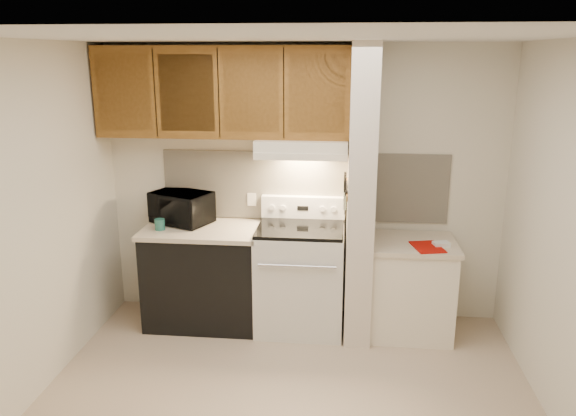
# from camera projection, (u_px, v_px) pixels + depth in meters

# --- Properties ---
(floor) EXTENTS (3.60, 3.60, 0.00)m
(floor) POSITION_uv_depth(u_px,v_px,m) (287.00, 401.00, 4.02)
(floor) COLOR #C3AA8E
(floor) RESTS_ON ground
(ceiling) EXTENTS (3.60, 3.60, 0.00)m
(ceiling) POSITION_uv_depth(u_px,v_px,m) (286.00, 37.00, 3.36)
(ceiling) COLOR white
(ceiling) RESTS_ON wall_back
(wall_back) EXTENTS (3.60, 2.50, 0.02)m
(wall_back) POSITION_uv_depth(u_px,v_px,m) (304.00, 184.00, 5.13)
(wall_back) COLOR silver
(wall_back) RESTS_ON floor
(wall_left) EXTENTS (0.02, 3.00, 2.50)m
(wall_left) POSITION_uv_depth(u_px,v_px,m) (27.00, 227.00, 3.87)
(wall_left) COLOR silver
(wall_left) RESTS_ON floor
(wall_right) EXTENTS (0.02, 3.00, 2.50)m
(wall_right) POSITION_uv_depth(u_px,v_px,m) (572.00, 244.00, 3.51)
(wall_right) COLOR silver
(wall_right) RESTS_ON floor
(backsplash) EXTENTS (2.60, 0.02, 0.63)m
(backsplash) POSITION_uv_depth(u_px,v_px,m) (304.00, 186.00, 5.12)
(backsplash) COLOR beige
(backsplash) RESTS_ON wall_back
(range_body) EXTENTS (0.76, 0.65, 0.92)m
(range_body) POSITION_uv_depth(u_px,v_px,m) (300.00, 279.00, 5.01)
(range_body) COLOR silver
(range_body) RESTS_ON floor
(oven_window) EXTENTS (0.50, 0.01, 0.30)m
(oven_window) POSITION_uv_depth(u_px,v_px,m) (297.00, 289.00, 4.69)
(oven_window) COLOR black
(oven_window) RESTS_ON range_body
(oven_handle) EXTENTS (0.65, 0.02, 0.02)m
(oven_handle) POSITION_uv_depth(u_px,v_px,m) (297.00, 266.00, 4.60)
(oven_handle) COLOR silver
(oven_handle) RESTS_ON range_body
(cooktop) EXTENTS (0.74, 0.64, 0.03)m
(cooktop) POSITION_uv_depth(u_px,v_px,m) (300.00, 228.00, 4.88)
(cooktop) COLOR black
(cooktop) RESTS_ON range_body
(range_backguard) EXTENTS (0.76, 0.08, 0.20)m
(range_backguard) POSITION_uv_depth(u_px,v_px,m) (303.00, 207.00, 5.12)
(range_backguard) COLOR silver
(range_backguard) RESTS_ON range_body
(range_display) EXTENTS (0.10, 0.01, 0.04)m
(range_display) POSITION_uv_depth(u_px,v_px,m) (303.00, 208.00, 5.08)
(range_display) COLOR black
(range_display) RESTS_ON range_backguard
(range_knob_left_outer) EXTENTS (0.05, 0.02, 0.05)m
(range_knob_left_outer) POSITION_uv_depth(u_px,v_px,m) (272.00, 207.00, 5.11)
(range_knob_left_outer) COLOR silver
(range_knob_left_outer) RESTS_ON range_backguard
(range_knob_left_inner) EXTENTS (0.05, 0.02, 0.05)m
(range_knob_left_inner) POSITION_uv_depth(u_px,v_px,m) (283.00, 208.00, 5.10)
(range_knob_left_inner) COLOR silver
(range_knob_left_inner) RESTS_ON range_backguard
(range_knob_right_inner) EXTENTS (0.05, 0.02, 0.05)m
(range_knob_right_inner) POSITION_uv_depth(u_px,v_px,m) (323.00, 209.00, 5.06)
(range_knob_right_inner) COLOR silver
(range_knob_right_inner) RESTS_ON range_backguard
(range_knob_right_outer) EXTENTS (0.05, 0.02, 0.05)m
(range_knob_right_outer) POSITION_uv_depth(u_px,v_px,m) (334.00, 209.00, 5.05)
(range_knob_right_outer) COLOR silver
(range_knob_right_outer) RESTS_ON range_backguard
(dishwasher_front) EXTENTS (1.00, 0.63, 0.87)m
(dishwasher_front) POSITION_uv_depth(u_px,v_px,m) (204.00, 277.00, 5.11)
(dishwasher_front) COLOR black
(dishwasher_front) RESTS_ON floor
(left_countertop) EXTENTS (1.04, 0.67, 0.04)m
(left_countertop) POSITION_uv_depth(u_px,v_px,m) (202.00, 230.00, 4.99)
(left_countertop) COLOR beige
(left_countertop) RESTS_ON dishwasher_front
(spoon_rest) EXTENTS (0.20, 0.07, 0.01)m
(spoon_rest) POSITION_uv_depth(u_px,v_px,m) (184.00, 220.00, 5.20)
(spoon_rest) COLOR black
(spoon_rest) RESTS_ON left_countertop
(teal_jar) EXTENTS (0.10, 0.10, 0.10)m
(teal_jar) POSITION_uv_depth(u_px,v_px,m) (160.00, 224.00, 4.91)
(teal_jar) COLOR #286C5C
(teal_jar) RESTS_ON left_countertop
(outlet) EXTENTS (0.08, 0.01, 0.12)m
(outlet) POSITION_uv_depth(u_px,v_px,m) (252.00, 199.00, 5.19)
(outlet) COLOR white
(outlet) RESTS_ON backsplash
(microwave) EXTENTS (0.61, 0.53, 0.29)m
(microwave) POSITION_uv_depth(u_px,v_px,m) (181.00, 208.00, 5.10)
(microwave) COLOR black
(microwave) RESTS_ON left_countertop
(partition_pillar) EXTENTS (0.22, 0.70, 2.50)m
(partition_pillar) POSITION_uv_depth(u_px,v_px,m) (361.00, 195.00, 4.74)
(partition_pillar) COLOR beige
(partition_pillar) RESTS_ON floor
(pillar_trim) EXTENTS (0.01, 0.70, 0.04)m
(pillar_trim) POSITION_uv_depth(u_px,v_px,m) (347.00, 189.00, 4.74)
(pillar_trim) COLOR brown
(pillar_trim) RESTS_ON partition_pillar
(knife_strip) EXTENTS (0.02, 0.42, 0.04)m
(knife_strip) POSITION_uv_depth(u_px,v_px,m) (346.00, 188.00, 4.69)
(knife_strip) COLOR black
(knife_strip) RESTS_ON partition_pillar
(knife_blade_a) EXTENTS (0.01, 0.03, 0.16)m
(knife_blade_a) POSITION_uv_depth(u_px,v_px,m) (345.00, 205.00, 4.55)
(knife_blade_a) COLOR silver
(knife_blade_a) RESTS_ON knife_strip
(knife_handle_a) EXTENTS (0.02, 0.02, 0.10)m
(knife_handle_a) POSITION_uv_depth(u_px,v_px,m) (345.00, 186.00, 4.53)
(knife_handle_a) COLOR black
(knife_handle_a) RESTS_ON knife_strip
(knife_blade_b) EXTENTS (0.01, 0.04, 0.18)m
(knife_blade_b) POSITION_uv_depth(u_px,v_px,m) (345.00, 203.00, 4.64)
(knife_blade_b) COLOR silver
(knife_blade_b) RESTS_ON knife_strip
(knife_handle_b) EXTENTS (0.02, 0.02, 0.10)m
(knife_handle_b) POSITION_uv_depth(u_px,v_px,m) (345.00, 184.00, 4.61)
(knife_handle_b) COLOR black
(knife_handle_b) RESTS_ON knife_strip
(knife_blade_c) EXTENTS (0.01, 0.04, 0.20)m
(knife_blade_c) POSITION_uv_depth(u_px,v_px,m) (345.00, 202.00, 4.72)
(knife_blade_c) COLOR silver
(knife_blade_c) RESTS_ON knife_strip
(knife_handle_c) EXTENTS (0.02, 0.02, 0.10)m
(knife_handle_c) POSITION_uv_depth(u_px,v_px,m) (345.00, 182.00, 4.67)
(knife_handle_c) COLOR black
(knife_handle_c) RESTS_ON knife_strip
(knife_blade_d) EXTENTS (0.01, 0.04, 0.16)m
(knife_blade_d) POSITION_uv_depth(u_px,v_px,m) (345.00, 197.00, 4.79)
(knife_blade_d) COLOR silver
(knife_blade_d) RESTS_ON knife_strip
(knife_handle_d) EXTENTS (0.02, 0.02, 0.10)m
(knife_handle_d) POSITION_uv_depth(u_px,v_px,m) (345.00, 180.00, 4.74)
(knife_handle_d) COLOR black
(knife_handle_d) RESTS_ON knife_strip
(knife_blade_e) EXTENTS (0.01, 0.04, 0.18)m
(knife_blade_e) POSITION_uv_depth(u_px,v_px,m) (345.00, 196.00, 4.88)
(knife_blade_e) COLOR silver
(knife_blade_e) RESTS_ON knife_strip
(knife_handle_e) EXTENTS (0.02, 0.02, 0.10)m
(knife_handle_e) POSITION_uv_depth(u_px,v_px,m) (345.00, 178.00, 4.84)
(knife_handle_e) COLOR black
(knife_handle_e) RESTS_ON knife_strip
(oven_mitt) EXTENTS (0.03, 0.09, 0.22)m
(oven_mitt) POSITION_uv_depth(u_px,v_px,m) (345.00, 196.00, 4.93)
(oven_mitt) COLOR slate
(oven_mitt) RESTS_ON partition_pillar
(right_cab_base) EXTENTS (0.70, 0.60, 0.81)m
(right_cab_base) POSITION_uv_depth(u_px,v_px,m) (410.00, 289.00, 4.92)
(right_cab_base) COLOR white
(right_cab_base) RESTS_ON floor
(right_countertop) EXTENTS (0.74, 0.64, 0.04)m
(right_countertop) POSITION_uv_depth(u_px,v_px,m) (413.00, 244.00, 4.81)
(right_countertop) COLOR beige
(right_countertop) RESTS_ON right_cab_base
(red_folder) EXTENTS (0.29, 0.35, 0.01)m
(red_folder) POSITION_uv_depth(u_px,v_px,m) (427.00, 247.00, 4.65)
(red_folder) COLOR #A60B03
(red_folder) RESTS_ON right_countertop
(white_box) EXTENTS (0.15, 0.12, 0.04)m
(white_box) POSITION_uv_depth(u_px,v_px,m) (441.00, 244.00, 4.68)
(white_box) COLOR white
(white_box) RESTS_ON right_countertop
(range_hood) EXTENTS (0.78, 0.44, 0.15)m
(range_hood) POSITION_uv_depth(u_px,v_px,m) (302.00, 147.00, 4.82)
(range_hood) COLOR white
(range_hood) RESTS_ON upper_cabinets
(hood_lip) EXTENTS (0.78, 0.04, 0.06)m
(hood_lip) POSITION_uv_depth(u_px,v_px,m) (300.00, 157.00, 4.63)
(hood_lip) COLOR white
(hood_lip) RESTS_ON range_hood
(upper_cabinets) EXTENTS (2.18, 0.33, 0.77)m
(upper_cabinets) POSITION_uv_depth(u_px,v_px,m) (223.00, 92.00, 4.81)
(upper_cabinets) COLOR brown
(upper_cabinets) RESTS_ON wall_back
(cab_door_a) EXTENTS (0.46, 0.01, 0.63)m
(cab_door_a) POSITION_uv_depth(u_px,v_px,m) (124.00, 93.00, 4.74)
(cab_door_a) COLOR brown
(cab_door_a) RESTS_ON upper_cabinets
(cab_gap_a) EXTENTS (0.01, 0.01, 0.73)m
(cab_gap_a) POSITION_uv_depth(u_px,v_px,m) (155.00, 93.00, 4.71)
(cab_gap_a) COLOR black
(cab_gap_a) RESTS_ON upper_cabinets
(cab_door_b) EXTENTS (0.46, 0.01, 0.63)m
(cab_door_b) POSITION_uv_depth(u_px,v_px,m) (187.00, 93.00, 4.68)
(cab_door_b) COLOR brown
(cab_door_b) RESTS_ON upper_cabinets
(cab_gap_b) EXTENTS (0.01, 0.01, 0.73)m
(cab_gap_b) POSITION_uv_depth(u_px,v_px,m) (219.00, 93.00, 4.65)
(cab_gap_b) COLOR black
(cab_gap_b) RESTS_ON upper_cabinets
(cab_door_c) EXTENTS (0.46, 0.01, 0.63)m
(cab_door_c) POSITION_uv_depth(u_px,v_px,m) (251.00, 94.00, 4.63)
(cab_door_c) COLOR brown
(cab_door_c) RESTS_ON upper_cabinets
(cab_gap_c) EXTENTS (0.01, 0.01, 0.73)m
(cab_gap_c) POSITION_uv_depth(u_px,v_px,m) (284.00, 94.00, 4.60)
(cab_gap_c) COLOR black
(cab_gap_c) RESTS_ON upper_cabinets
(cab_door_d) EXTENTS (0.46, 0.01, 0.63)m
(cab_door_d) POSITION_uv_depth(u_px,v_px,m) (317.00, 94.00, 4.57)
(cab_door_d) COLOR brown
(cab_door_d) RESTS_ON upper_cabinets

